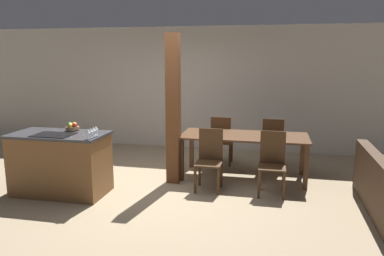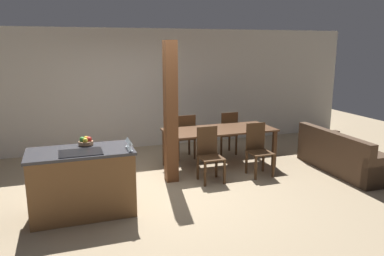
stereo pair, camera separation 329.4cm
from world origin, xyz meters
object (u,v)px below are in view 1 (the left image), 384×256
object	(u,v)px
wine_glass_far	(93,129)
wine_glass_end	(96,128)
wine_glass_middle	(91,130)
kitchen_island	(61,163)
dining_chair_far_left	(221,140)
timber_post	(173,110)
dining_table	(244,140)
dining_chair_far_right	(273,142)
dining_chair_near_right	(272,162)
wine_glass_near	(88,131)
fruit_bowl	(72,127)
dining_chair_near_left	(210,159)

from	to	relation	value
wine_glass_far	wine_glass_end	world-z (taller)	same
wine_glass_middle	wine_glass_far	bearing A→B (deg)	90.00
kitchen_island	dining_chair_far_left	bearing A→B (deg)	42.90
timber_post	dining_table	bearing A→B (deg)	23.21
wine_glass_middle	timber_post	distance (m)	1.42
wine_glass_middle	dining_chair_far_right	bearing A→B (deg)	41.96
dining_chair_far_left	dining_table	bearing A→B (deg)	125.27
dining_chair_near_right	dining_chair_far_right	world-z (taller)	same
kitchen_island	wine_glass_near	distance (m)	0.91
fruit_bowl	wine_glass_middle	bearing A→B (deg)	-40.43
kitchen_island	fruit_bowl	xyz separation A→B (m)	(0.09, 0.24, 0.52)
wine_glass_middle	wine_glass_far	size ratio (longest dim) A/B	1.00
wine_glass_far	wine_glass_end	xyz separation A→B (m)	(0.00, 0.08, 0.00)
wine_glass_far	dining_table	size ratio (longest dim) A/B	0.07
wine_glass_end	dining_chair_near_left	distance (m)	1.79
fruit_bowl	timber_post	world-z (taller)	timber_post
wine_glass_far	dining_chair_near_left	bearing A→B (deg)	27.73
wine_glass_near	timber_post	bearing A→B (deg)	52.32
fruit_bowl	dining_chair_near_left	world-z (taller)	fruit_bowl
wine_glass_end	dining_chair_far_right	size ratio (longest dim) A/B	0.15
wine_glass_far	fruit_bowl	bearing A→B (deg)	144.80
dining_table	dining_chair_near_right	distance (m)	0.85
fruit_bowl	dining_chair_near_left	bearing A→B (deg)	11.47
dining_table	dining_chair_far_left	size ratio (longest dim) A/B	2.25
timber_post	wine_glass_near	bearing A→B (deg)	-127.68
fruit_bowl	timber_post	size ratio (longest dim) A/B	0.09
dining_chair_far_left	kitchen_island	bearing A→B (deg)	42.90
dining_chair_far_right	kitchen_island	bearing A→B (deg)	32.82
timber_post	wine_glass_end	bearing A→B (deg)	-134.19
dining_chair_near_left	timber_post	size ratio (longest dim) A/B	0.39
timber_post	wine_glass_middle	bearing A→B (deg)	-129.66
fruit_bowl	dining_table	distance (m)	2.80
kitchen_island	dining_table	world-z (taller)	kitchen_island
wine_glass_near	dining_chair_far_left	xyz separation A→B (m)	(1.53, 2.32, -0.56)
fruit_bowl	wine_glass_middle	distance (m)	0.72
fruit_bowl	wine_glass_end	world-z (taller)	wine_glass_end
wine_glass_end	wine_glass_near	bearing A→B (deg)	-90.00
wine_glass_near	dining_chair_near_left	distance (m)	1.90
dining_table	dining_chair_near_left	world-z (taller)	dining_chair_near_left
wine_glass_end	timber_post	world-z (taller)	timber_post
wine_glass_end	dining_chair_far_left	size ratio (longest dim) A/B	0.15
fruit_bowl	dining_chair_near_right	xyz separation A→B (m)	(3.03, 0.42, -0.50)
wine_glass_end	dining_chair_far_right	xyz separation A→B (m)	(2.49, 2.08, -0.56)
wine_glass_end	dining_chair_far_right	distance (m)	3.29
timber_post	fruit_bowl	bearing A→B (deg)	-156.72
wine_glass_end	kitchen_island	bearing A→B (deg)	174.47
dining_chair_near_right	dining_chair_far_left	world-z (taller)	same
kitchen_island	wine_glass_far	xyz separation A→B (m)	(0.64, -0.14, 0.58)
timber_post	dining_chair_far_right	bearing A→B (deg)	35.95
dining_chair_near_right	wine_glass_middle	bearing A→B (deg)	-160.42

